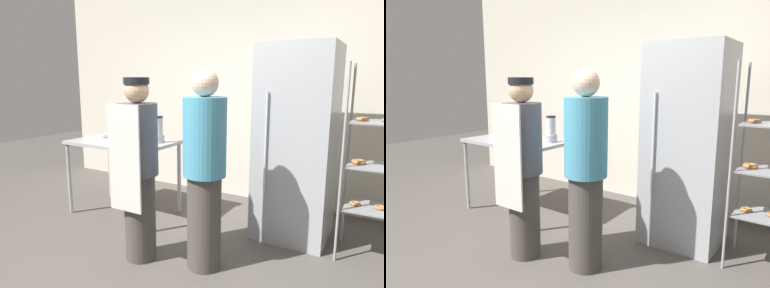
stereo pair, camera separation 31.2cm
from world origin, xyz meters
TOP-DOWN VIEW (x-y plane):
  - ground_plane at (0.00, 0.00)m, footprint 14.00×14.00m
  - back_wall at (0.00, 2.41)m, footprint 6.40×0.12m
  - refrigerator at (0.80, 1.50)m, footprint 0.70×0.72m
  - prep_counter at (-1.09, 1.08)m, footprint 1.19×0.75m
  - donut_box at (-1.11, 0.97)m, footprint 0.28×0.22m
  - blender_pitcher at (-0.66, 1.19)m, footprint 0.14×0.14m
  - person_baker at (-0.25, 0.34)m, footprint 0.34×0.36m
  - person_customer at (0.31, 0.49)m, footprint 0.35×0.35m

SIDE VIEW (x-z plane):
  - ground_plane at x=0.00m, z-range 0.00..0.00m
  - prep_counter at x=-1.09m, z-range 0.35..1.23m
  - person_baker at x=-0.25m, z-range 0.03..1.63m
  - person_customer at x=0.31m, z-range 0.02..1.68m
  - donut_box at x=-1.11m, z-range 0.80..1.06m
  - refrigerator at x=0.80m, z-range 0.00..1.91m
  - blender_pitcher at x=-0.66m, z-range 0.87..1.17m
  - back_wall at x=0.00m, z-range 0.00..3.01m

